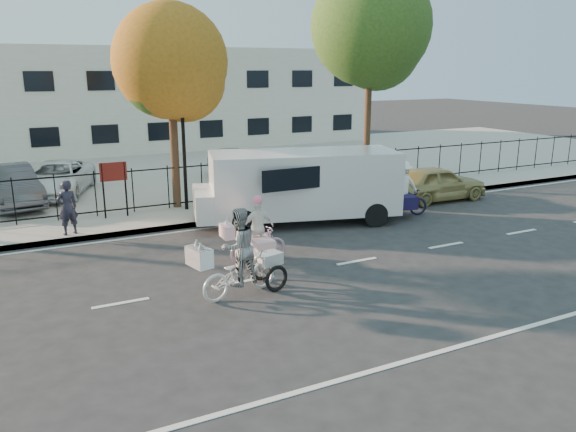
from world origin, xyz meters
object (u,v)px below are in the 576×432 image
unicorn_bike (257,238)px  pedestrian (67,208)px  lot_car_b (57,178)px  lot_car_c (10,186)px  white_van (301,184)px  gold_sedan (436,183)px  bull_bike (401,194)px  lot_car_d (234,164)px  zebra_trike (239,262)px  lamppost (183,122)px

unicorn_bike → pedestrian: 5.93m
lot_car_b → lot_car_c: (-1.61, -1.19, 0.08)m
white_van → gold_sedan: 6.06m
unicorn_bike → gold_sedan: (8.80, 3.33, 0.02)m
bull_bike → lot_car_d: (-2.96, 7.80, 0.09)m
bull_bike → zebra_trike: bearing=132.0°
white_van → lot_car_b: bearing=147.6°
zebra_trike → pedestrian: 6.75m
lamppost → unicorn_bike: size_ratio=2.46×
lamppost → bull_bike: lamppost is taller
lamppost → lot_car_d: bearing=51.0°
bull_bike → white_van: size_ratio=0.30×
unicorn_bike → gold_sedan: size_ratio=0.45×
gold_sedan → lot_car_b: (-12.71, 6.77, 0.12)m
zebra_trike → lot_car_c: zebra_trike is taller
bull_bike → lot_car_c: 13.58m
bull_bike → lot_car_b: 12.91m
pedestrian → lamppost: bearing=-177.3°
white_van → lot_car_d: white_van is taller
lamppost → lot_car_d: size_ratio=1.07×
lot_car_c → lamppost: bearing=-40.9°
lamppost → zebra_trike: bearing=-97.9°
bull_bike → lot_car_c: size_ratio=0.48×
gold_sedan → lot_car_c: (-14.33, 5.59, 0.19)m
bull_bike → lot_car_b: bull_bike is taller
lamppost → white_van: (2.96, -2.79, -1.84)m
lamppost → white_van: lamppost is taller
bull_bike → pedestrian: 10.54m
pedestrian → lot_car_d: size_ratio=0.40×
white_van → lot_car_c: size_ratio=1.60×
zebra_trike → lot_car_c: 11.59m
lamppost → lot_car_c: (-5.35, 3.26, -2.25)m
bull_bike → white_van: (-3.40, 0.80, 0.52)m
unicorn_bike → lot_car_c: unicorn_bike is taller
lot_car_c → lot_car_d: lot_car_c is taller
zebra_trike → gold_sedan: zebra_trike is taller
pedestrian → lot_car_c: size_ratio=0.37×
lamppost → gold_sedan: bearing=-14.5°
lamppost → bull_bike: size_ratio=2.08×
white_van → lamppost: bearing=151.5°
white_van → pedestrian: (-6.90, 1.39, -0.32)m
lamppost → zebra_trike: size_ratio=1.88×
zebra_trike → lot_car_b: (-2.70, 11.94, 0.02)m
lamppost → pedestrian: bearing=-160.4°
unicorn_bike → lot_car_b: (-3.92, 10.11, 0.13)m
bull_bike → lot_car_b: bearing=65.7°
bull_bike → pedestrian: size_ratio=1.29×
lamppost → gold_sedan: size_ratio=1.11×
unicorn_bike → bull_bike: 6.52m
gold_sedan → lot_car_c: lot_car_c is taller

